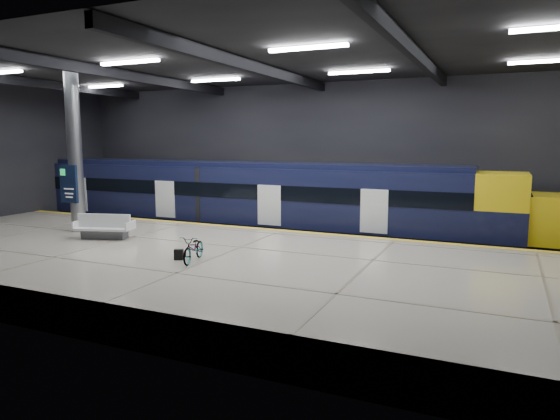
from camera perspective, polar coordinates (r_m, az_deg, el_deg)
The scene contains 10 objects.
ground at distance 19.75m, azimuth -3.12°, elevation -6.80°, with size 30.00×30.00×0.00m, color black.
room_shell at distance 19.12m, azimuth -3.25°, elevation 10.01°, with size 30.10×16.10×8.05m.
platform at distance 17.50m, azimuth -6.91°, elevation -6.93°, with size 30.00×11.00×1.10m, color #BCB09F.
safety_strip at distance 21.93m, azimuth 0.15°, elevation -2.34°, with size 30.00×0.40×0.01m, color yellow.
rails at distance 24.62m, azimuth 2.76°, elevation -3.65°, with size 30.00×1.52×0.16m.
train at distance 25.27m, azimuth -2.34°, elevation 1.20°, with size 29.40×2.84×3.79m.
bench at distance 21.29m, azimuth -19.42°, elevation -2.16°, with size 2.45×1.55×1.01m.
bicycle at distance 16.55m, azimuth -9.83°, elevation -4.32°, with size 0.59×1.69×0.89m, color #99999E.
pannier_bag at distance 16.94m, azimuth -11.50°, elevation -5.01°, with size 0.30×0.18×0.35m, color black.
info_column at distance 23.14m, azimuth -22.44°, elevation 5.96°, with size 0.90×0.78×6.90m.
Camera 1 is at (8.77, -16.97, 5.03)m, focal length 32.00 mm.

